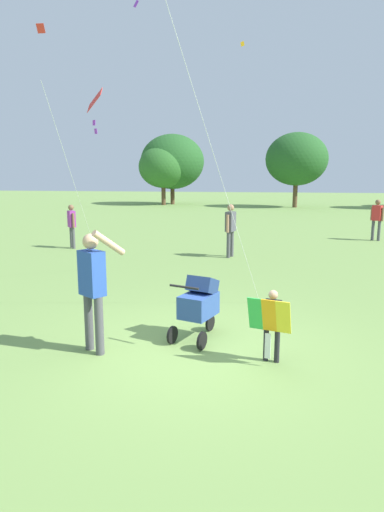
% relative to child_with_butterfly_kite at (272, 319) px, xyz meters
% --- Properties ---
extents(ground_plane, '(120.00, 120.00, 0.00)m').
position_rel_child_with_butterfly_kite_xyz_m(ground_plane, '(-1.11, 0.21, -0.63)').
color(ground_plane, '#75994C').
extents(treeline_distant, '(29.73, 7.02, 6.46)m').
position_rel_child_with_butterfly_kite_xyz_m(treeline_distant, '(3.42, 31.21, 3.11)').
color(treeline_distant, brown).
rests_on(treeline_distant, ground).
extents(child_with_butterfly_kite, '(0.61, 0.43, 1.04)m').
position_rel_child_with_butterfly_kite_xyz_m(child_with_butterfly_kite, '(0.00, 0.00, 0.00)').
color(child_with_butterfly_kite, '#232328').
rests_on(child_with_butterfly_kite, ground).
extents(person_adult_flyer, '(0.71, 0.49, 1.85)m').
position_rel_child_with_butterfly_kite_xyz_m(person_adult_flyer, '(-2.57, -0.05, 0.44)').
color(person_adult_flyer, '#4C4C51').
rests_on(person_adult_flyer, ground).
extents(stroller, '(0.75, 1.12, 1.03)m').
position_rel_child_with_butterfly_kite_xyz_m(stroller, '(-1.13, 0.75, -0.02)').
color(stroller, black).
rests_on(stroller, ground).
extents(kite_orange_delta, '(0.61, 3.75, 4.89)m').
position_rel_child_with_butterfly_kite_xyz_m(kite_orange_delta, '(-4.63, 5.50, 3.73)').
color(kite_orange_delta, red).
rests_on(kite_orange_delta, ground).
extents(distant_kites_cluster, '(17.29, 11.94, 11.27)m').
position_rel_child_with_butterfly_kite_xyz_m(distant_kites_cluster, '(-12.23, 23.49, 12.63)').
color(distant_kites_cluster, purple).
extents(person_red_shirt, '(0.38, 0.40, 1.55)m').
position_rel_child_with_butterfly_kite_xyz_m(person_red_shirt, '(-6.90, 8.73, 0.29)').
color(person_red_shirt, '#4C4C51').
rests_on(person_red_shirt, ground).
extents(person_sitting_far, '(0.33, 0.51, 1.68)m').
position_rel_child_with_butterfly_kite_xyz_m(person_sitting_far, '(-1.21, 7.93, 0.36)').
color(person_sitting_far, '#4C4C51').
rests_on(person_sitting_far, ground).
extents(person_couple_left, '(0.43, 0.39, 1.62)m').
position_rel_child_with_butterfly_kite_xyz_m(person_couple_left, '(4.22, 12.47, 0.33)').
color(person_couple_left, '#4C4C51').
rests_on(person_couple_left, ground).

